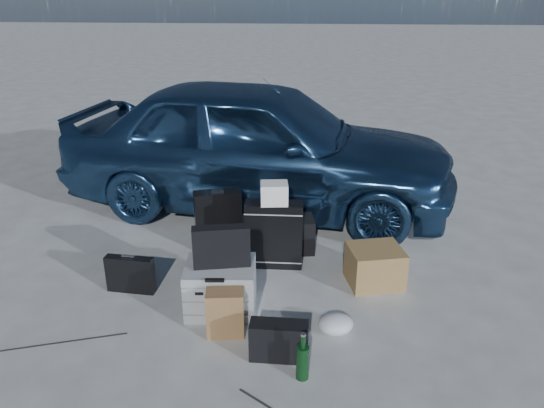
# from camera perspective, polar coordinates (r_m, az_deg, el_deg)

# --- Properties ---
(ground) EXTENTS (60.00, 60.00, 0.00)m
(ground) POSITION_cam_1_polar(r_m,az_deg,el_deg) (4.18, -5.51, -12.24)
(ground) COLOR silver
(ground) RESTS_ON ground
(car) EXTENTS (4.47, 2.34, 1.45)m
(car) POSITION_cam_1_polar(r_m,az_deg,el_deg) (5.88, -1.46, 6.41)
(car) COLOR #2E5785
(car) RESTS_ON ground
(pelican_case) EXTENTS (0.56, 0.47, 0.39)m
(pelican_case) POSITION_cam_1_polar(r_m,az_deg,el_deg) (4.19, -5.53, -8.89)
(pelican_case) COLOR #ACB0B2
(pelican_case) RESTS_ON ground
(laptop_bag) EXTENTS (0.44, 0.19, 0.32)m
(laptop_bag) POSITION_cam_1_polar(r_m,az_deg,el_deg) (4.02, -5.47, -4.59)
(laptop_bag) COLOR black
(laptop_bag) RESTS_ON pelican_case
(briefcase) EXTENTS (0.41, 0.13, 0.31)m
(briefcase) POSITION_cam_1_polar(r_m,az_deg,el_deg) (4.57, -14.99, -7.33)
(briefcase) COLOR black
(briefcase) RESTS_ON ground
(suitcase_left) EXTENTS (0.47, 0.28, 0.57)m
(suitcase_left) POSITION_cam_1_polar(r_m,az_deg,el_deg) (5.10, -5.79, -1.65)
(suitcase_left) COLOR black
(suitcase_left) RESTS_ON ground
(suitcase_right) EXTENTS (0.51, 0.19, 0.61)m
(suitcase_right) POSITION_cam_1_polar(r_m,az_deg,el_deg) (4.73, 0.21, -3.30)
(suitcase_right) COLOR black
(suitcase_right) RESTS_ON ground
(white_carton) EXTENTS (0.25, 0.21, 0.19)m
(white_carton) POSITION_cam_1_polar(r_m,az_deg,el_deg) (4.57, 0.24, 1.16)
(white_carton) COLOR white
(white_carton) RESTS_ON suitcase_right
(duffel_bag) EXTENTS (0.71, 0.39, 0.34)m
(duffel_bag) POSITION_cam_1_polar(r_m,az_deg,el_deg) (5.04, 0.66, -3.35)
(duffel_bag) COLOR black
(duffel_bag) RESTS_ON ground
(flat_box_white) EXTENTS (0.40, 0.30, 0.07)m
(flat_box_white) POSITION_cam_1_polar(r_m,az_deg,el_deg) (4.94, 0.68, -1.29)
(flat_box_white) COLOR white
(flat_box_white) RESTS_ON duffel_bag
(flat_box_black) EXTENTS (0.32, 0.24, 0.06)m
(flat_box_black) POSITION_cam_1_polar(r_m,az_deg,el_deg) (4.91, 0.81, -0.59)
(flat_box_black) COLOR black
(flat_box_black) RESTS_ON flat_box_white
(kraft_bag) EXTENTS (0.29, 0.19, 0.36)m
(kraft_bag) POSITION_cam_1_polar(r_m,az_deg,el_deg) (3.92, -5.04, -11.60)
(kraft_bag) COLOR olive
(kraft_bag) RESTS_ON ground
(cardboard_box) EXTENTS (0.51, 0.47, 0.33)m
(cardboard_box) POSITION_cam_1_polar(r_m,az_deg,el_deg) (4.61, 10.99, -6.55)
(cardboard_box) COLOR #9C8144
(cardboard_box) RESTS_ON ground
(plastic_bag) EXTENTS (0.31, 0.28, 0.14)m
(plastic_bag) POSITION_cam_1_polar(r_m,az_deg,el_deg) (4.01, 6.87, -12.72)
(plastic_bag) COLOR silver
(plastic_bag) RESTS_ON ground
(messenger_bag) EXTENTS (0.40, 0.16, 0.28)m
(messenger_bag) POSITION_cam_1_polar(r_m,az_deg,el_deg) (3.72, 0.74, -14.49)
(messenger_bag) COLOR black
(messenger_bag) RESTS_ON ground
(green_bottle) EXTENTS (0.10, 0.10, 0.33)m
(green_bottle) POSITION_cam_1_polar(r_m,az_deg,el_deg) (3.55, 3.31, -16.10)
(green_bottle) COLOR black
(green_bottle) RESTS_ON ground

